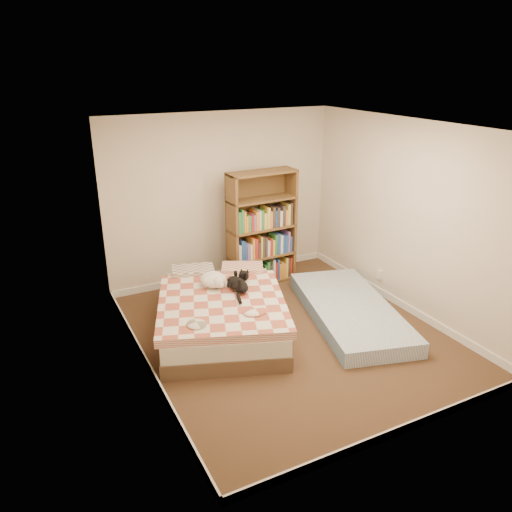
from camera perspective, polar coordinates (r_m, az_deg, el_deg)
name	(u,v)px	position (r m, az deg, el deg)	size (l,w,h in m)	color
room	(291,243)	(5.73, 3.98, 1.51)	(3.51, 4.01, 2.51)	#44271D
bed	(221,311)	(6.23, -4.07, -6.33)	(2.02, 2.39, 0.54)	brown
bookshelf	(261,243)	(7.43, 0.57, 1.44)	(1.03, 0.38, 1.70)	#50381B
floor_mattress	(350,311)	(6.66, 10.67, -6.17)	(1.00, 2.21, 0.20)	#6A8CB1
black_cat	(237,283)	(6.23, -2.21, -3.10)	(0.45, 0.74, 0.17)	black
white_dog	(214,280)	(6.30, -4.78, -2.71)	(0.48, 0.48, 0.18)	white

